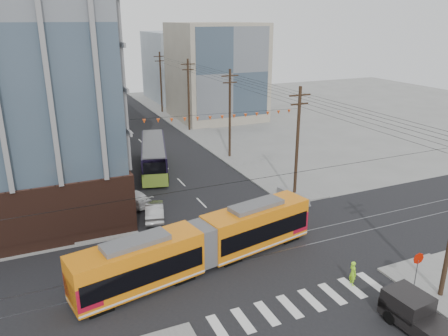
{
  "coord_description": "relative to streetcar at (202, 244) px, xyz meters",
  "views": [
    {
      "loc": [
        -13.66,
        -21.91,
        16.81
      ],
      "look_at": [
        0.57,
        9.98,
        4.72
      ],
      "focal_mm": 35.0,
      "sensor_mm": 36.0,
      "label": 1
    }
  ],
  "objects": [
    {
      "name": "ground",
      "position": [
        4.05,
        -3.45,
        -1.77
      ],
      "size": [
        160.0,
        160.0,
        0.0
      ],
      "primitive_type": "plane",
      "color": "slate"
    },
    {
      "name": "bg_bldg_nw_near",
      "position": [
        -12.95,
        48.55,
        7.23
      ],
      "size": [
        18.0,
        16.0,
        18.0
      ],
      "primitive_type": "cube",
      "color": "#8C99A5",
      "rests_on": "ground"
    },
    {
      "name": "bg_bldg_ne_near",
      "position": [
        20.05,
        44.55,
        6.23
      ],
      "size": [
        14.0,
        14.0,
        16.0
      ],
      "primitive_type": "cube",
      "color": "gray",
      "rests_on": "ground"
    },
    {
      "name": "bg_bldg_nw_far",
      "position": [
        -9.95,
        68.55,
        8.23
      ],
      "size": [
        16.0,
        18.0,
        20.0
      ],
      "primitive_type": "cube",
      "color": "gray",
      "rests_on": "ground"
    },
    {
      "name": "bg_bldg_ne_far",
      "position": [
        22.05,
        64.55,
        5.23
      ],
      "size": [
        16.0,
        16.0,
        14.0
      ],
      "primitive_type": "cube",
      "color": "#8C99A5",
      "rests_on": "ground"
    },
    {
      "name": "utility_pole_far",
      "position": [
        12.55,
        52.55,
        3.73
      ],
      "size": [
        0.3,
        0.3,
        11.0
      ],
      "primitive_type": "cylinder",
      "color": "black",
      "rests_on": "ground"
    },
    {
      "name": "streetcar",
      "position": [
        0.0,
        0.0,
        0.0
      ],
      "size": [
        18.5,
        6.11,
        3.54
      ],
      "primitive_type": null,
      "rotation": [
        0.0,
        0.0,
        0.2
      ],
      "color": "orange",
      "rests_on": "ground"
    },
    {
      "name": "city_bus",
      "position": [
        2.47,
        21.47,
        -0.02
      ],
      "size": [
        5.66,
        12.59,
        3.49
      ],
      "primitive_type": null,
      "rotation": [
        0.0,
        0.0,
        -0.25
      ],
      "color": "black",
      "rests_on": "ground"
    },
    {
      "name": "pickup_truck",
      "position": [
        8.77,
        -11.92,
        -0.82
      ],
      "size": [
        2.46,
        5.75,
        1.9
      ],
      "primitive_type": null,
      "rotation": [
        0.0,
        0.0,
        0.08
      ],
      "color": "black",
      "rests_on": "ground"
    },
    {
      "name": "parked_car_silver",
      "position": [
        -0.95,
        9.05,
        -1.03
      ],
      "size": [
        2.64,
        4.74,
        1.48
      ],
      "primitive_type": "imported",
      "rotation": [
        0.0,
        0.0,
        2.89
      ],
      "color": "#A2A2A2",
      "rests_on": "ground"
    },
    {
      "name": "parked_car_white",
      "position": [
        -2.02,
        12.84,
        -1.09
      ],
      "size": [
        3.36,
        5.03,
        1.35
      ],
      "primitive_type": "imported",
      "rotation": [
        0.0,
        0.0,
        3.49
      ],
      "color": "silver",
      "rests_on": "ground"
    },
    {
      "name": "parked_car_grey",
      "position": [
        -1.93,
        19.17,
        -1.06
      ],
      "size": [
        3.16,
        5.39,
        1.41
      ],
      "primitive_type": "imported",
      "rotation": [
        0.0,
        0.0,
        2.97
      ],
      "color": "slate",
      "rests_on": "ground"
    },
    {
      "name": "pedestrian",
      "position": [
        8.28,
        -6.1,
        -0.91
      ],
      "size": [
        0.47,
        0.67,
        1.72
      ],
      "primitive_type": "imported",
      "rotation": [
        0.0,
        0.0,
        1.47
      ],
      "color": "#A0F226",
      "rests_on": "ground"
    },
    {
      "name": "stop_sign",
      "position": [
        11.48,
        -8.3,
        -0.47
      ],
      "size": [
        0.86,
        0.86,
        2.59
      ],
      "primitive_type": null,
      "rotation": [
        0.0,
        0.0,
        -0.09
      ],
      "color": "#B21200",
      "rests_on": "ground"
    },
    {
      "name": "jersey_barrier",
      "position": [
        12.35,
        7.48,
        -1.36
      ],
      "size": [
        1.61,
        4.13,
        0.81
      ],
      "primitive_type": "cube",
      "rotation": [
        0.0,
        0.0,
        0.18
      ],
      "color": "gray",
      "rests_on": "ground"
    }
  ]
}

